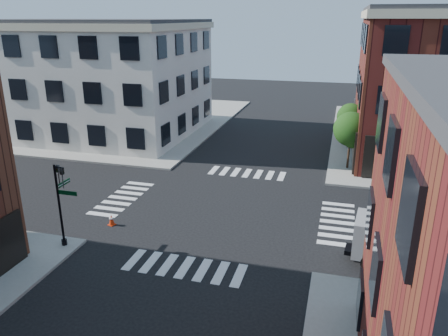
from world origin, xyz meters
The scene contains 8 objects.
ground centered at (0.00, 0.00, 0.00)m, with size 120.00×120.00×0.00m, color black.
sidewalk_nw centered at (-21.00, 21.00, 0.07)m, with size 30.00×30.00×0.15m, color gray.
building_nw centered at (-19.00, 16.00, 5.50)m, with size 22.00×16.00×11.00m, color silver.
tree_near centered at (7.56, 9.98, 3.16)m, with size 2.69×2.69×4.49m.
tree_far centered at (7.56, 15.98, 2.87)m, with size 2.43×2.43×4.07m.
signal_pole centered at (-6.72, -6.68, 2.86)m, with size 1.29×1.24×4.60m.
box_truck centered at (11.54, -4.33, 1.73)m, with size 7.51×2.95×3.33m.
traffic_cone centered at (-5.70, -3.80, 0.32)m, with size 0.47×0.47×0.67m.
Camera 1 is at (6.69, -24.26, 11.49)m, focal length 35.00 mm.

